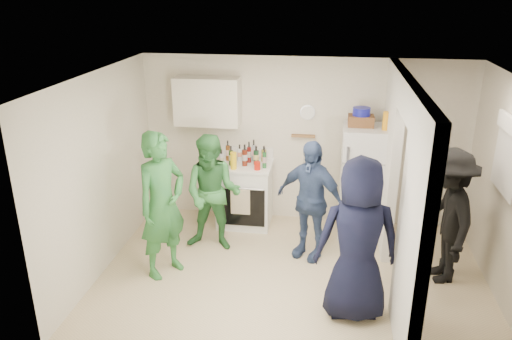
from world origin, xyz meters
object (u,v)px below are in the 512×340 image
at_px(person_nook, 447,216).
at_px(person_green_center, 213,194).
at_px(stove, 245,194).
at_px(person_navy, 358,240).
at_px(yellow_cup_stack_top, 386,121).
at_px(blue_bowl, 362,111).
at_px(person_denim, 310,200).
at_px(wicker_basket, 361,121).
at_px(fridge, 364,181).
at_px(person_green_left, 162,205).

bearing_deg(person_nook, person_green_center, -102.46).
xyz_separation_m(stove, person_navy, (1.56, -2.02, 0.44)).
relative_size(yellow_cup_stack_top, person_green_center, 0.15).
xyz_separation_m(yellow_cup_stack_top, person_nook, (0.71, -1.00, -0.89)).
distance_m(blue_bowl, yellow_cup_stack_top, 0.36).
relative_size(person_denim, person_nook, 0.96).
distance_m(blue_bowl, person_nook, 1.82).
bearing_deg(stove, wicker_basket, 0.70).
xyz_separation_m(yellow_cup_stack_top, person_denim, (-0.95, -0.69, -0.92)).
distance_m(fridge, blue_bowl, 1.02).
height_order(person_green_center, person_navy, person_navy).
height_order(yellow_cup_stack_top, person_green_center, yellow_cup_stack_top).
relative_size(person_green_left, person_nook, 1.10).
bearing_deg(stove, person_green_center, -110.34).
height_order(yellow_cup_stack_top, person_nook, yellow_cup_stack_top).
relative_size(person_navy, person_nook, 1.09).
height_order(person_green_left, person_nook, person_green_left).
height_order(blue_bowl, person_green_center, blue_bowl).
xyz_separation_m(fridge, blue_bowl, (-0.10, 0.05, 1.01)).
bearing_deg(person_navy, blue_bowl, -99.73).
height_order(wicker_basket, person_green_left, person_green_left).
bearing_deg(fridge, person_nook, -49.93).
bearing_deg(yellow_cup_stack_top, person_nook, -54.81).
relative_size(fridge, person_denim, 0.99).
relative_size(wicker_basket, person_green_center, 0.22).
relative_size(stove, yellow_cup_stack_top, 3.85).
bearing_deg(blue_bowl, person_green_left, -147.53).
xyz_separation_m(yellow_cup_stack_top, person_navy, (-0.39, -1.89, -0.81)).
bearing_deg(blue_bowl, person_nook, -48.28).
bearing_deg(person_green_center, person_nook, -4.33).
height_order(stove, fridge, fridge).
distance_m(wicker_basket, person_navy, 2.18).
height_order(blue_bowl, person_green_left, blue_bowl).
bearing_deg(person_navy, person_denim, -72.82).
distance_m(yellow_cup_stack_top, person_denim, 1.49).
relative_size(wicker_basket, person_green_left, 0.19).
bearing_deg(blue_bowl, fridge, -26.57).
bearing_deg(person_green_left, person_green_center, 0.02).
bearing_deg(blue_bowl, yellow_cup_stack_top, -25.11).
distance_m(fridge, yellow_cup_stack_top, 0.96).
relative_size(stove, person_green_center, 0.59).
distance_m(stove, wicker_basket, 2.03).
relative_size(person_green_center, person_denim, 1.00).
bearing_deg(wicker_basket, person_green_left, -147.53).
height_order(yellow_cup_stack_top, person_navy, yellow_cup_stack_top).
xyz_separation_m(person_green_center, person_nook, (2.96, -0.33, 0.03)).
distance_m(person_green_center, person_nook, 2.97).
height_order(wicker_basket, person_navy, person_navy).
relative_size(yellow_cup_stack_top, person_denim, 0.15).
height_order(wicker_basket, blue_bowl, blue_bowl).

